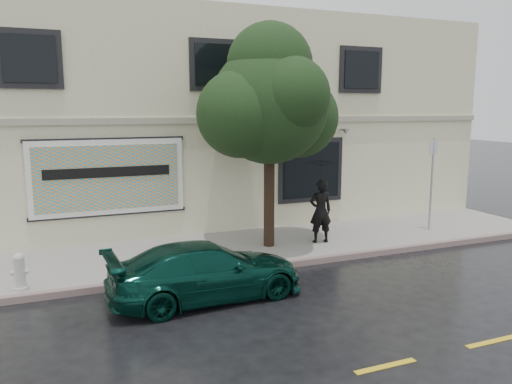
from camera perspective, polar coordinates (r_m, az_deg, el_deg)
name	(u,v)px	position (r m, az deg, el deg)	size (l,w,h in m)	color
ground	(288,291)	(11.16, 3.64, -11.21)	(90.00, 90.00, 0.00)	black
sidewalk	(237,249)	(13.98, -2.18, -6.55)	(20.00, 3.50, 0.15)	#9E9A96
curb	(261,268)	(12.43, 0.61, -8.63)	(20.00, 0.18, 0.16)	gray
road_marking	(386,366)	(8.43, 14.59, -18.71)	(19.00, 0.12, 0.01)	gold
building	(184,120)	(18.94, -8.24, 8.09)	(20.00, 8.12, 7.00)	#EBE9BD
billboard	(108,177)	(14.50, -16.53, 1.63)	(4.30, 0.16, 2.20)	white
car	(207,271)	(10.58, -5.67, -8.98)	(1.81, 4.11, 1.20)	#083128
pedestrian	(321,211)	(14.32, 7.39, -2.19)	(0.66, 0.43, 1.81)	black
umbrella	(322,167)	(14.12, 7.50, 2.85)	(0.97, 0.97, 0.72)	black
street_tree	(270,106)	(13.54, 1.56, 9.83)	(3.17, 3.17, 5.47)	#2F1F14
fire_hydrant	(20,272)	(11.72, -25.40, -8.29)	(0.33, 0.31, 0.82)	beige
sign_pole	(432,176)	(16.49, 19.46, 1.74)	(0.36, 0.07, 2.90)	#A0A3A8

